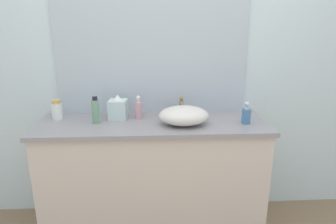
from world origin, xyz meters
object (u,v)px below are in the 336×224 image
object	(u,v)px
perfume_bottle	(57,110)
tissue_box	(118,108)
soap_dispenser	(246,115)
sink_basin	(184,115)
spray_can	(139,109)
lotion_bottle	(96,111)

from	to	relation	value
perfume_bottle	tissue_box	distance (m)	0.44
soap_dispenser	perfume_bottle	size ratio (longest dim) A/B	1.09
sink_basin	tissue_box	distance (m)	0.49
soap_dispenser	spray_can	world-z (taller)	spray_can
sink_basin	lotion_bottle	distance (m)	0.61
lotion_bottle	perfume_bottle	distance (m)	0.31
sink_basin	spray_can	bearing A→B (deg)	153.46
soap_dispenser	tissue_box	xyz separation A→B (m)	(-0.89, 0.16, 0.01)
soap_dispenser	tissue_box	size ratio (longest dim) A/B	0.87
lotion_bottle	spray_can	xyz separation A→B (m)	(0.29, 0.09, -0.02)
soap_dispenser	perfume_bottle	world-z (taller)	soap_dispenser
sink_basin	perfume_bottle	world-z (taller)	perfume_bottle
sink_basin	spray_can	distance (m)	0.35
lotion_bottle	perfume_bottle	size ratio (longest dim) A/B	1.31
sink_basin	soap_dispenser	size ratio (longest dim) A/B	2.19
sink_basin	lotion_bottle	size ratio (longest dim) A/B	1.83
sink_basin	perfume_bottle	distance (m)	0.91
sink_basin	soap_dispenser	distance (m)	0.43
sink_basin	soap_dispenser	xyz separation A→B (m)	(0.43, -0.00, -0.00)
sink_basin	soap_dispenser	world-z (taller)	soap_dispenser
perfume_bottle	spray_can	size ratio (longest dim) A/B	0.84
tissue_box	perfume_bottle	bearing A→B (deg)	179.32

